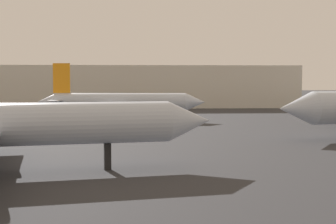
{
  "coord_description": "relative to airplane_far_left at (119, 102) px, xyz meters",
  "views": [
    {
      "loc": [
        3.94,
        -11.03,
        6.58
      ],
      "look_at": [
        7.57,
        45.27,
        2.86
      ],
      "focal_mm": 51.54,
      "sensor_mm": 36.0,
      "label": 1
    }
  ],
  "objects": [
    {
      "name": "airplane_far_left",
      "position": [
        0.0,
        0.0,
        0.0
      ],
      "size": [
        27.33,
        20.38,
        9.33
      ],
      "rotation": [
        0.0,
        0.0,
        -0.12
      ],
      "color": "#B2BCCC",
      "rests_on": "ground_plane"
    },
    {
      "name": "terminal_building",
      "position": [
        0.84,
        45.69,
        1.95
      ],
      "size": [
        82.0,
        24.0,
        10.07
      ],
      "primitive_type": "cube",
      "color": "beige",
      "rests_on": "ground_plane"
    }
  ]
}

